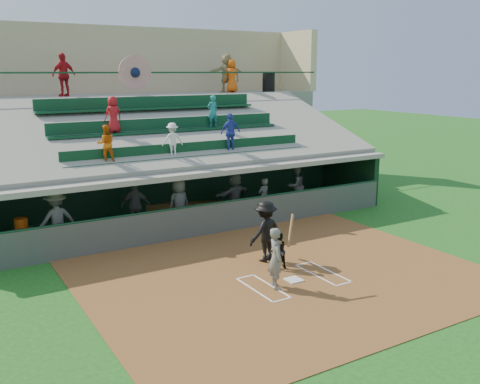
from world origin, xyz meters
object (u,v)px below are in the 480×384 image
catcher (278,251)px  water_cooler (21,224)px  home_plate (294,280)px  batter_at_plate (276,258)px  trash_bin (269,82)px  white_table (24,241)px

catcher → water_cooler: size_ratio=2.70×
water_cooler → home_plate: bearing=-46.6°
home_plate → water_cooler: water_cooler is taller
home_plate → batter_at_plate: (-0.71, -0.15, 0.82)m
batter_at_plate → trash_bin: size_ratio=2.02×
home_plate → trash_bin: 15.33m
catcher → trash_bin: (7.29, 11.50, 4.51)m
home_plate → water_cooler: size_ratio=1.05×
home_plate → white_table: 8.73m
home_plate → water_cooler: bearing=133.4°
batter_at_plate → trash_bin: 15.56m
catcher → white_table: size_ratio=1.42×
catcher → white_table: 8.16m
water_cooler → trash_bin: (13.42, 6.07, 4.16)m
catcher → white_table: bearing=-48.9°
batter_at_plate → white_table: 8.39m
batter_at_plate → catcher: (0.83, 1.09, -0.29)m
batter_at_plate → white_table: size_ratio=2.52×
white_table → batter_at_plate: bearing=-59.8°
home_plate → catcher: (0.12, 0.94, 0.54)m
home_plate → trash_bin: (7.41, 12.44, 5.05)m
home_plate → water_cooler: 8.80m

